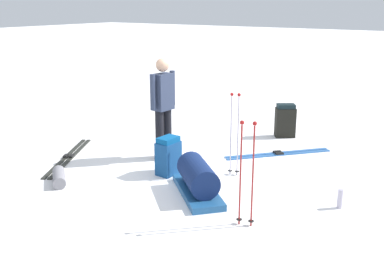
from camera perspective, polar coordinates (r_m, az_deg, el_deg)
ground_plane at (r=7.23m, az=0.00°, el=-5.36°), size 80.00×80.00×0.00m
skier_standing at (r=7.46m, az=-3.68°, el=2.93°), size 0.25×0.57×1.70m
ski_pair_near at (r=8.00m, az=-15.33°, el=-3.75°), size 1.13×1.82×0.05m
ski_pair_far at (r=8.03m, az=10.86°, el=-3.41°), size 1.41×1.55×0.05m
backpack_large_dark at (r=9.03m, az=11.72°, el=0.71°), size 0.45×0.41×0.66m
backpack_bright at (r=6.93m, az=-3.01°, el=-3.76°), size 0.27×0.37×0.59m
ski_poles_planted_near at (r=6.79m, az=5.41°, el=-0.46°), size 0.17×0.10×1.29m
ski_poles_planted_far at (r=5.25m, az=6.95°, el=-5.32°), size 0.21×0.11×1.29m
gear_sled at (r=6.21m, az=0.72°, el=-6.70°), size 1.20×1.15×0.49m
sleeping_mat_rolled at (r=6.93m, az=-16.48°, el=-6.18°), size 0.54×0.49×0.18m
thermos_bottle at (r=6.16m, az=18.23°, el=-8.68°), size 0.07×0.07×0.26m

